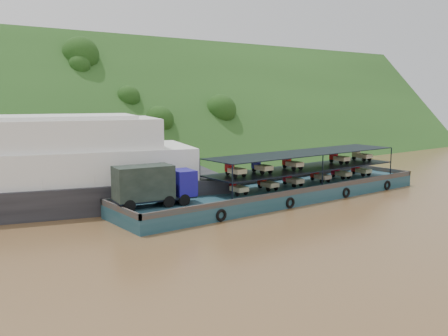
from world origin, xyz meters
TOP-DOWN VIEW (x-y plane):
  - ground at (0.00, 0.00)m, footprint 160.00×160.00m
  - hillside at (0.00, 36.00)m, footprint 140.00×39.60m
  - cargo_barge at (1.05, -0.42)m, footprint 35.04×7.18m

SIDE VIEW (x-z plane):
  - ground at x=0.00m, z-range 0.00..0.00m
  - hillside at x=0.00m, z-range -19.80..19.80m
  - cargo_barge at x=1.05m, z-range -1.18..3.49m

